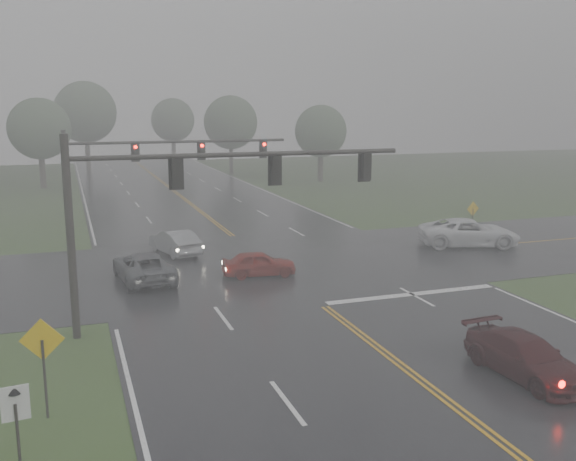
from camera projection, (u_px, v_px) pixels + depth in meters
name	position (u px, v px, depth m)	size (l,w,h in m)	color
main_road	(281.00, 273.00, 33.24)	(18.00, 160.00, 0.02)	black
cross_street	(269.00, 264.00, 35.09)	(120.00, 14.00, 0.02)	black
stop_bar	(412.00, 295.00, 29.50)	(8.50, 0.50, 0.01)	white
sedan_maroon	(524.00, 377.00, 20.63)	(1.85, 4.55, 1.32)	black
sedan_red	(259.00, 276.00, 32.72)	(1.51, 3.76, 1.28)	maroon
sedan_silver	(175.00, 254.00, 37.50)	(1.52, 4.35, 1.43)	gray
car_grey	(144.00, 281.00, 31.76)	(2.37, 5.14, 1.43)	#4E5054
pickup_white	(468.00, 246.00, 39.62)	(2.80, 6.08, 1.69)	white
signal_gantry_near	(181.00, 192.00, 24.37)	(13.32, 0.33, 7.59)	black
signal_gantry_far	(140.00, 162.00, 40.33)	(14.14, 0.36, 7.10)	black
sign_diamond_west	(43.00, 352.00, 17.58)	(1.20, 0.22, 2.89)	black
sign_arrow_white	(17.00, 421.00, 13.86)	(0.60, 0.12, 2.69)	black
sign_diamond_east	(473.00, 213.00, 42.10)	(0.98, 0.18, 2.37)	black
tree_nw_a	(39.00, 129.00, 66.07)	(6.35, 6.35, 9.32)	#342A21
tree_ne_a	(231.00, 123.00, 79.26)	(6.62, 6.62, 9.73)	#342A21
tree_n_mid	(85.00, 112.00, 82.41)	(7.88, 7.88, 11.58)	#342A21
tree_e_near	(321.00, 131.00, 71.91)	(5.84, 5.84, 8.58)	#342A21
tree_n_far	(173.00, 120.00, 96.67)	(6.50, 6.50, 9.55)	#342A21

